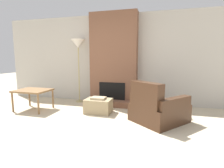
# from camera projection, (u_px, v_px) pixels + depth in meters

# --- Properties ---
(ground_plane) EXTENTS (24.00, 24.00, 0.00)m
(ground_plane) POSITION_uv_depth(u_px,v_px,m) (70.00, 145.00, 2.71)
(ground_plane) COLOR beige
(wall_back) EXTENTS (7.33, 0.06, 2.60)m
(wall_back) POSITION_uv_depth(u_px,v_px,m) (116.00, 59.00, 5.22)
(wall_back) COLOR #BCB7AD
(wall_back) RESTS_ON ground_plane
(fireplace) EXTENTS (1.34, 0.66, 2.60)m
(fireplace) POSITION_uv_depth(u_px,v_px,m) (114.00, 62.00, 5.01)
(fireplace) COLOR brown
(fireplace) RESTS_ON ground_plane
(ottoman) EXTENTS (0.63, 0.45, 0.39)m
(ottoman) POSITION_uv_depth(u_px,v_px,m) (99.00, 106.00, 4.27)
(ottoman) COLOR #998460
(ottoman) RESTS_ON ground_plane
(armchair) EXTENTS (1.31, 1.32, 0.87)m
(armchair) POSITION_uv_depth(u_px,v_px,m) (157.00, 110.00, 3.64)
(armchair) COLOR #422819
(armchair) RESTS_ON ground_plane
(side_table) EXTENTS (0.83, 0.67, 0.53)m
(side_table) POSITION_uv_depth(u_px,v_px,m) (33.00, 92.00, 4.49)
(side_table) COLOR brown
(side_table) RESTS_ON ground_plane
(floor_lamp_left) EXTENTS (0.43, 0.43, 1.88)m
(floor_lamp_left) POSITION_uv_depth(u_px,v_px,m) (78.00, 46.00, 5.17)
(floor_lamp_left) COLOR tan
(floor_lamp_left) RESTS_ON ground_plane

